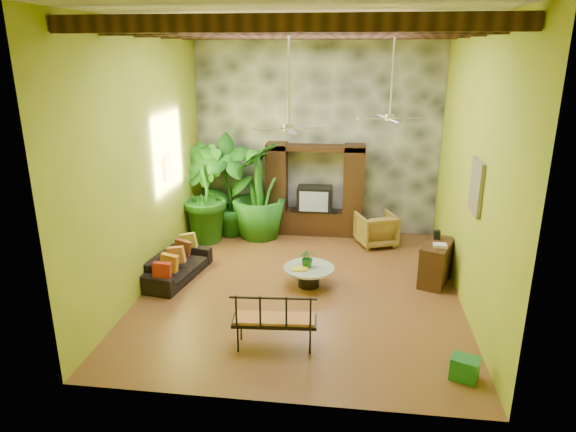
# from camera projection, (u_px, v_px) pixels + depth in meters

# --- Properties ---
(ground) EXTENTS (7.00, 7.00, 0.00)m
(ground) POSITION_uv_depth(u_px,v_px,m) (301.00, 287.00, 10.13)
(ground) COLOR brown
(ground) RESTS_ON ground
(ceiling) EXTENTS (6.00, 7.00, 0.02)m
(ceiling) POSITION_uv_depth(u_px,v_px,m) (304.00, 16.00, 8.58)
(ceiling) COLOR silver
(ceiling) RESTS_ON back_wall
(back_wall) EXTENTS (6.00, 0.02, 5.00)m
(back_wall) POSITION_uv_depth(u_px,v_px,m) (317.00, 133.00, 12.66)
(back_wall) COLOR #8EAB27
(back_wall) RESTS_ON ground
(left_wall) EXTENTS (0.02, 7.00, 5.00)m
(left_wall) POSITION_uv_depth(u_px,v_px,m) (145.00, 159.00, 9.72)
(left_wall) COLOR #8EAB27
(left_wall) RESTS_ON ground
(right_wall) EXTENTS (0.02, 7.00, 5.00)m
(right_wall) POSITION_uv_depth(u_px,v_px,m) (472.00, 167.00, 8.99)
(right_wall) COLOR #8EAB27
(right_wall) RESTS_ON ground
(stone_accent_wall) EXTENTS (5.98, 0.10, 4.98)m
(stone_accent_wall) POSITION_uv_depth(u_px,v_px,m) (317.00, 133.00, 12.60)
(stone_accent_wall) COLOR #3A3D42
(stone_accent_wall) RESTS_ON ground
(ceiling_beams) EXTENTS (5.95, 5.36, 0.22)m
(ceiling_beams) POSITION_uv_depth(u_px,v_px,m) (304.00, 30.00, 8.65)
(ceiling_beams) COLOR #3E2214
(ceiling_beams) RESTS_ON ceiling
(entertainment_center) EXTENTS (2.40, 0.55, 2.30)m
(entertainment_center) POSITION_uv_depth(u_px,v_px,m) (315.00, 197.00, 12.79)
(entertainment_center) COLOR black
(entertainment_center) RESTS_ON ground
(ceiling_fan_front) EXTENTS (1.28, 1.28, 1.86)m
(ceiling_fan_front) POSITION_uv_depth(u_px,v_px,m) (289.00, 115.00, 8.72)
(ceiling_fan_front) COLOR silver
(ceiling_fan_front) RESTS_ON ceiling
(ceiling_fan_back) EXTENTS (1.28, 1.28, 1.86)m
(ceiling_fan_back) POSITION_uv_depth(u_px,v_px,m) (390.00, 107.00, 10.01)
(ceiling_fan_back) COLOR silver
(ceiling_fan_back) RESTS_ON ceiling
(wall_art_mask) EXTENTS (0.06, 0.32, 0.55)m
(wall_art_mask) POSITION_uv_depth(u_px,v_px,m) (167.00, 168.00, 10.78)
(wall_art_mask) COLOR gold
(wall_art_mask) RESTS_ON left_wall
(wall_art_painting) EXTENTS (0.06, 0.70, 0.90)m
(wall_art_painting) POSITION_uv_depth(u_px,v_px,m) (476.00, 187.00, 8.49)
(wall_art_painting) COLOR #255F89
(wall_art_painting) RESTS_ON right_wall
(sofa) EXTENTS (1.02, 1.95, 0.54)m
(sofa) POSITION_uv_depth(u_px,v_px,m) (177.00, 265.00, 10.47)
(sofa) COLOR black
(sofa) RESTS_ON ground
(wicker_armchair) EXTENTS (1.09, 1.10, 0.78)m
(wicker_armchair) POSITION_uv_depth(u_px,v_px,m) (376.00, 229.00, 12.20)
(wicker_armchair) COLOR olive
(wicker_armchair) RESTS_ON ground
(tall_plant_a) EXTENTS (1.56, 1.29, 2.54)m
(tall_plant_a) POSITION_uv_depth(u_px,v_px,m) (228.00, 187.00, 12.53)
(tall_plant_a) COLOR #1A5D18
(tall_plant_a) RESTS_ON ground
(tall_plant_b) EXTENTS (1.64, 1.64, 2.34)m
(tall_plant_b) POSITION_uv_depth(u_px,v_px,m) (202.00, 194.00, 12.31)
(tall_plant_b) COLOR #21641A
(tall_plant_b) RESTS_ON ground
(tall_plant_c) EXTENTS (1.65, 1.65, 2.39)m
(tall_plant_c) POSITION_uv_depth(u_px,v_px,m) (259.00, 190.00, 12.49)
(tall_plant_c) COLOR #21691B
(tall_plant_c) RESTS_ON ground
(coffee_table) EXTENTS (1.00, 1.00, 0.40)m
(coffee_table) POSITION_uv_depth(u_px,v_px,m) (309.00, 274.00, 10.11)
(coffee_table) COLOR black
(coffee_table) RESTS_ON ground
(centerpiece_plant) EXTENTS (0.42, 0.39, 0.37)m
(centerpiece_plant) POSITION_uv_depth(u_px,v_px,m) (308.00, 258.00, 10.04)
(centerpiece_plant) COLOR #1E631A
(centerpiece_plant) RESTS_ON coffee_table
(yellow_tray) EXTENTS (0.33, 0.26, 0.03)m
(yellow_tray) POSITION_uv_depth(u_px,v_px,m) (300.00, 269.00, 9.95)
(yellow_tray) COLOR gold
(yellow_tray) RESTS_ON coffee_table
(iron_bench) EXTENTS (1.34, 0.58, 0.57)m
(iron_bench) POSITION_uv_depth(u_px,v_px,m) (274.00, 318.00, 7.86)
(iron_bench) COLOR black
(iron_bench) RESTS_ON ground
(side_console) EXTENTS (0.82, 1.14, 0.83)m
(side_console) POSITION_uv_depth(u_px,v_px,m) (436.00, 263.00, 10.23)
(side_console) COLOR #352210
(side_console) RESTS_ON ground
(green_bin) EXTENTS (0.46, 0.40, 0.33)m
(green_bin) POSITION_uv_depth(u_px,v_px,m) (465.00, 368.00, 7.27)
(green_bin) COLOR #1D6D34
(green_bin) RESTS_ON ground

